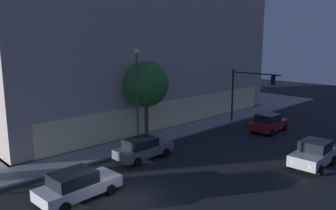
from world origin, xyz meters
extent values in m
plane|color=black|center=(0.00, 0.00, 0.00)|extent=(120.00, 120.00, 0.00)
cube|color=#4C4C51|center=(13.62, 19.47, 0.07)|extent=(32.56, 20.75, 0.15)
cube|color=#FAECAF|center=(13.62, 9.49, 1.47)|extent=(28.95, 0.60, 2.64)
cube|color=#ADA29A|center=(13.62, 19.47, 9.39)|extent=(32.16, 20.35, 18.48)
cylinder|color=black|center=(19.46, 6.62, 2.95)|extent=(0.18, 0.18, 5.59)
cylinder|color=black|center=(19.44, 3.91, 5.42)|extent=(0.16, 5.41, 0.12)
cube|color=black|center=(19.42, 2.02, 4.92)|extent=(0.32, 0.32, 0.90)
sphere|color=green|center=(19.42, 1.84, 4.92)|extent=(0.18, 0.18, 0.18)
cylinder|color=#4E4E4E|center=(7.11, 7.34, 3.87)|extent=(0.16, 0.16, 7.45)
sphere|color=#F9EFC6|center=(7.11, 7.34, 7.75)|extent=(0.44, 0.44, 0.44)
cylinder|color=#48461E|center=(8.78, 8.20, 1.74)|extent=(0.34, 0.34, 3.19)
sphere|color=#2B762A|center=(8.78, 8.20, 4.92)|extent=(3.96, 3.96, 3.96)
cube|color=silver|center=(-1.30, 2.09, 0.61)|extent=(4.66, 2.16, 0.62)
cube|color=black|center=(-1.64, 2.07, 1.26)|extent=(2.38, 1.86, 0.68)
cube|color=#F9F4CC|center=(0.91, 2.78, 0.61)|extent=(0.13, 0.21, 0.12)
cube|color=#F9F4CC|center=(0.96, 1.61, 0.61)|extent=(0.13, 0.21, 0.12)
cylinder|color=black|center=(0.07, 3.13, 0.30)|extent=(0.62, 0.27, 0.61)
cylinder|color=black|center=(0.16, 1.18, 0.30)|extent=(0.62, 0.27, 0.61)
cylinder|color=black|center=(-2.76, 2.99, 0.30)|extent=(0.62, 0.27, 0.61)
cylinder|color=black|center=(-2.67, 1.05, 0.30)|extent=(0.62, 0.27, 0.61)
cube|color=slate|center=(5.34, 4.45, 0.65)|extent=(4.54, 1.92, 0.65)
cube|color=black|center=(5.00, 4.44, 1.28)|extent=(2.28, 1.68, 0.61)
cube|color=#F9F4CC|center=(7.53, 5.05, 0.65)|extent=(0.12, 0.20, 0.12)
cube|color=#F9F4CC|center=(7.55, 3.96, 0.65)|extent=(0.12, 0.20, 0.12)
cylinder|color=black|center=(6.71, 5.39, 0.33)|extent=(0.66, 0.26, 0.66)
cylinder|color=black|center=(6.76, 3.58, 0.33)|extent=(0.66, 0.26, 0.66)
cylinder|color=black|center=(3.92, 5.32, 0.33)|extent=(0.66, 0.26, 0.66)
cylinder|color=black|center=(3.97, 3.51, 0.33)|extent=(0.66, 0.26, 0.66)
cube|color=#B7BABF|center=(12.68, -4.90, 0.72)|extent=(4.22, 2.06, 0.75)
cube|color=black|center=(12.99, -4.89, 1.44)|extent=(2.02, 1.79, 0.69)
cube|color=#F9F4CC|center=(10.68, -5.55, 0.72)|extent=(0.13, 0.20, 0.12)
cube|color=#F9F4CC|center=(10.63, -4.41, 0.72)|extent=(0.13, 0.20, 0.12)
cylinder|color=black|center=(11.43, -5.90, 0.35)|extent=(0.70, 0.27, 0.69)
cylinder|color=black|center=(11.36, -4.00, 0.35)|extent=(0.70, 0.27, 0.69)
cylinder|color=black|center=(14.00, -5.80, 0.35)|extent=(0.70, 0.27, 0.69)
cylinder|color=black|center=(13.92, -3.90, 0.35)|extent=(0.70, 0.27, 0.69)
cube|color=maroon|center=(18.84, 1.84, 0.70)|extent=(4.25, 2.11, 0.73)
cube|color=black|center=(18.52, 1.84, 1.42)|extent=(2.06, 1.85, 0.70)
cube|color=#F9F4CC|center=(20.87, 2.50, 0.70)|extent=(0.13, 0.20, 0.12)
cube|color=#F9F4CC|center=(20.90, 1.30, 0.70)|extent=(0.13, 0.20, 0.12)
cylinder|color=black|center=(20.11, 2.88, 0.33)|extent=(0.67, 0.26, 0.66)
cylinder|color=black|center=(20.16, 0.88, 0.33)|extent=(0.67, 0.26, 0.66)
cylinder|color=black|center=(17.51, 2.80, 0.33)|extent=(0.67, 0.26, 0.66)
cylinder|color=black|center=(17.56, 0.81, 0.33)|extent=(0.67, 0.26, 0.66)
camera|label=1|loc=(-9.51, -13.48, 8.45)|focal=35.16mm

